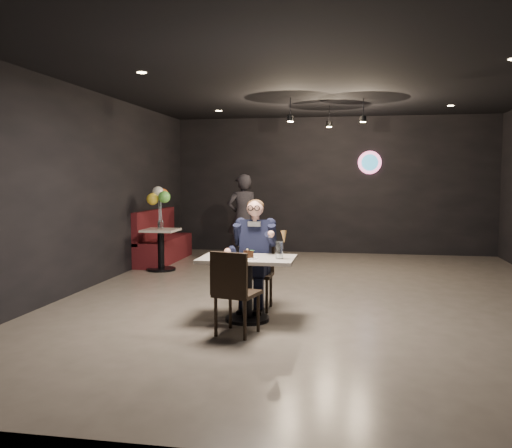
% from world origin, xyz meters
% --- Properties ---
extents(floor, '(9.00, 9.00, 0.00)m').
position_xyz_m(floor, '(0.00, 0.00, 0.00)').
color(floor, slate).
rests_on(floor, ground).
extents(wall_sign, '(0.50, 0.06, 0.50)m').
position_xyz_m(wall_sign, '(0.80, 4.47, 2.00)').
color(wall_sign, pink).
rests_on(wall_sign, floor).
extents(pendant_lights, '(1.40, 1.20, 0.36)m').
position_xyz_m(pendant_lights, '(0.00, 2.00, 2.88)').
color(pendant_lights, black).
rests_on(pendant_lights, floor).
extents(main_table, '(1.10, 0.70, 0.75)m').
position_xyz_m(main_table, '(-0.75, -1.47, 0.38)').
color(main_table, silver).
rests_on(main_table, floor).
extents(chair_far, '(0.42, 0.46, 0.92)m').
position_xyz_m(chair_far, '(-0.75, -0.92, 0.46)').
color(chair_far, black).
rests_on(chair_far, floor).
extents(chair_near, '(0.52, 0.55, 0.92)m').
position_xyz_m(chair_near, '(-0.75, -2.03, 0.46)').
color(chair_near, black).
rests_on(chair_near, floor).
extents(seated_man, '(0.60, 0.80, 1.44)m').
position_xyz_m(seated_man, '(-0.75, -0.92, 0.72)').
color(seated_man, black).
rests_on(seated_man, floor).
extents(dessert_plate, '(0.24, 0.24, 0.01)m').
position_xyz_m(dessert_plate, '(-0.74, -1.56, 0.76)').
color(dessert_plate, white).
rests_on(dessert_plate, main_table).
extents(cake_slice, '(0.13, 0.12, 0.08)m').
position_xyz_m(cake_slice, '(-0.72, -1.57, 0.80)').
color(cake_slice, black).
rests_on(cake_slice, dessert_plate).
extents(mint_leaf, '(0.07, 0.04, 0.01)m').
position_xyz_m(mint_leaf, '(-0.69, -1.55, 0.84)').
color(mint_leaf, green).
rests_on(mint_leaf, cake_slice).
extents(sundae_glass, '(0.09, 0.09, 0.20)m').
position_xyz_m(sundae_glass, '(-0.37, -1.51, 0.85)').
color(sundae_glass, silver).
rests_on(sundae_glass, main_table).
extents(wafer_cone, '(0.09, 0.09, 0.14)m').
position_xyz_m(wafer_cone, '(-0.32, -1.52, 1.00)').
color(wafer_cone, '#B67F4A').
rests_on(wafer_cone, sundae_glass).
extents(booth_bench, '(0.52, 2.07, 1.04)m').
position_xyz_m(booth_bench, '(-3.25, 2.64, 0.52)').
color(booth_bench, '#480F12').
rests_on(booth_bench, floor).
extents(side_table, '(0.60, 0.60, 0.75)m').
position_xyz_m(side_table, '(-2.95, 1.64, 0.37)').
color(side_table, silver).
rests_on(side_table, floor).
extents(balloon_vase, '(0.11, 0.11, 0.16)m').
position_xyz_m(balloon_vase, '(-2.95, 1.64, 0.83)').
color(balloon_vase, silver).
rests_on(balloon_vase, side_table).
extents(balloon_bunch, '(0.39, 0.39, 0.64)m').
position_xyz_m(balloon_bunch, '(-2.95, 1.64, 1.22)').
color(balloon_bunch, yellow).
rests_on(balloon_bunch, balloon_vase).
extents(passerby, '(0.75, 0.64, 1.74)m').
position_xyz_m(passerby, '(-1.75, 3.14, 0.87)').
color(passerby, black).
rests_on(passerby, floor).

